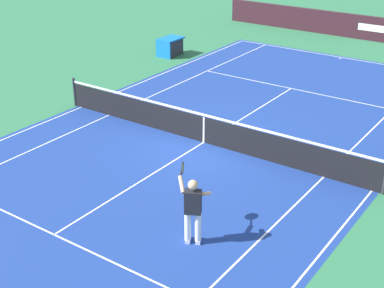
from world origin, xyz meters
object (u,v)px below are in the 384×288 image
(tennis_player_near, at_px, (193,208))
(tennis_ball, at_px, (195,199))
(tennis_net, at_px, (204,128))
(equipment_cart_tarped, at_px, (170,47))

(tennis_player_near, distance_m, tennis_ball, 2.11)
(tennis_net, bearing_deg, equipment_cart_tarped, -137.05)
(tennis_ball, height_order, equipment_cart_tarped, equipment_cart_tarped)
(tennis_net, height_order, tennis_player_near, tennis_player_near)
(tennis_net, xyz_separation_m, equipment_cart_tarped, (-7.49, -6.97, -0.05))
(tennis_net, relative_size, tennis_player_near, 6.89)
(tennis_ball, distance_m, equipment_cart_tarped, 13.81)
(tennis_player_near, height_order, equipment_cart_tarped, tennis_player_near)
(tennis_net, distance_m, equipment_cart_tarped, 10.23)
(tennis_ball, relative_size, equipment_cart_tarped, 0.05)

